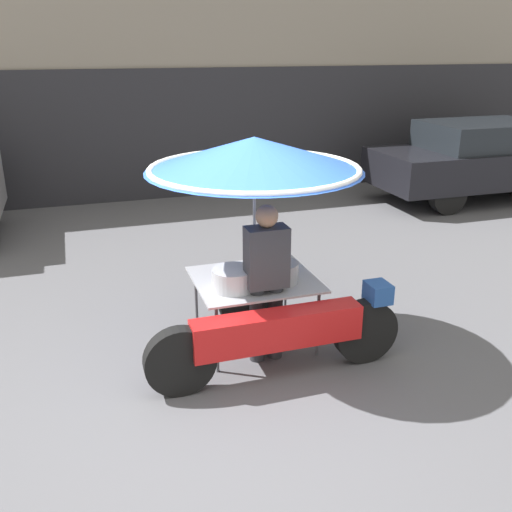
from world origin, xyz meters
TOP-DOWN VIEW (x-y plane):
  - ground_plane at (0.00, 0.00)m, footprint 36.00×36.00m
  - shopfront_building at (0.00, 7.87)m, footprint 28.00×2.06m
  - vendor_motorcycle_cart at (0.57, 0.80)m, footprint 2.36×1.98m
  - vendor_person at (0.57, 0.55)m, footprint 0.38×0.22m
  - parked_car at (6.55, 4.94)m, footprint 4.61×1.74m

SIDE VIEW (x-z plane):
  - ground_plane at x=0.00m, z-range 0.00..0.00m
  - parked_car at x=6.55m, z-range 0.04..1.50m
  - vendor_person at x=0.57m, z-range 0.08..1.59m
  - vendor_motorcycle_cart at x=0.57m, z-range 0.56..2.61m
  - shopfront_building at x=0.00m, z-range -0.01..3.90m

